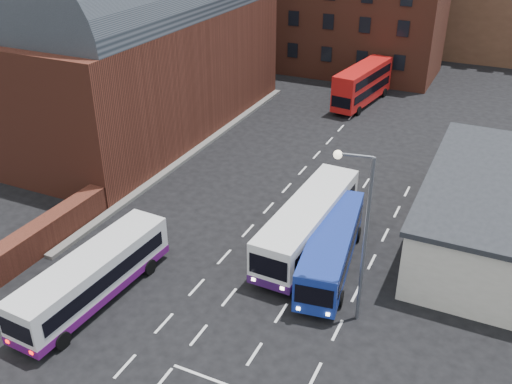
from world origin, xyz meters
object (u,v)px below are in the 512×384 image
at_px(bus_white_inbound, 308,221).
at_px(bus_red_double, 362,84).
at_px(bus_blue, 332,246).
at_px(street_lamp, 360,225).
at_px(bus_white_outbound, 93,274).
at_px(pedestrian_beige, 37,332).

height_order(bus_white_inbound, bus_red_double, bus_red_double).
bearing_deg(bus_white_inbound, bus_blue, 142.65).
relative_size(bus_white_inbound, street_lamp, 1.21).
distance_m(bus_white_outbound, street_lamp, 13.85).
bearing_deg(pedestrian_beige, bus_white_inbound, -141.68).
xyz_separation_m(bus_white_outbound, bus_red_double, (4.09, 35.80, 0.45)).
xyz_separation_m(bus_blue, pedestrian_beige, (-10.46, -11.76, -0.70)).
xyz_separation_m(street_lamp, pedestrian_beige, (-12.74, -8.23, -4.62)).
xyz_separation_m(bus_white_inbound, bus_red_double, (-4.19, 26.30, 0.29)).
bearing_deg(bus_white_outbound, bus_white_inbound, 51.85).
xyz_separation_m(bus_red_double, pedestrian_beige, (-4.26, -39.70, -1.19)).
height_order(bus_white_outbound, bus_blue, bus_white_outbound).
bearing_deg(pedestrian_beige, bus_white_outbound, -112.00).
relative_size(street_lamp, pedestrian_beige, 5.33).
bearing_deg(bus_white_inbound, bus_red_double, -79.03).
height_order(bus_white_outbound, bus_white_inbound, bus_white_inbound).
height_order(bus_blue, bus_red_double, bus_red_double).
bearing_deg(street_lamp, bus_white_outbound, -160.98).
height_order(bus_white_outbound, bus_red_double, bus_red_double).
height_order(bus_red_double, pedestrian_beige, bus_red_double).
xyz_separation_m(bus_blue, street_lamp, (2.29, -3.53, 3.93)).
xyz_separation_m(bus_white_inbound, street_lamp, (4.29, -5.16, 3.72)).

